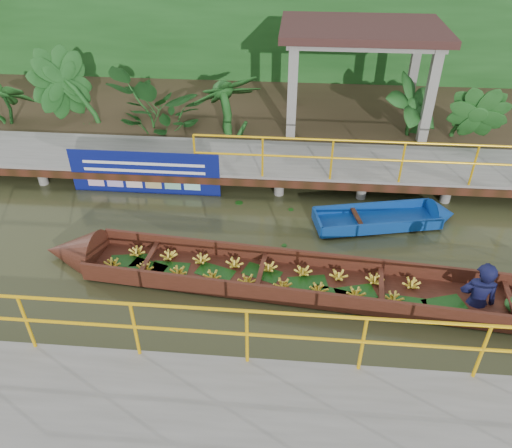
{
  "coord_description": "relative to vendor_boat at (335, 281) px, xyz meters",
  "views": [
    {
      "loc": [
        1.34,
        -7.84,
        6.43
      ],
      "look_at": [
        0.62,
        0.5,
        0.6
      ],
      "focal_mm": 35.0,
      "sensor_mm": 36.0,
      "label": 1
    }
  ],
  "objects": [
    {
      "name": "pavilion",
      "position": [
        0.79,
        7.01,
        2.57
      ],
      "size": [
        4.4,
        3.0,
        3.0
      ],
      "color": "slate",
      "rests_on": "ground"
    },
    {
      "name": "blue_banner",
      "position": [
        -4.46,
        3.19,
        0.31
      ],
      "size": [
        3.66,
        0.04,
        1.14
      ],
      "color": "navy",
      "rests_on": "ground"
    },
    {
      "name": "foliage_backdrop",
      "position": [
        -2.21,
        10.71,
        1.76
      ],
      "size": [
        30.0,
        0.8,
        4.0
      ],
      "primitive_type": "cube",
      "color": "#164416",
      "rests_on": "ground"
    },
    {
      "name": "moored_blue_boat",
      "position": [
        1.78,
        2.43,
        -0.11
      ],
      "size": [
        3.31,
        1.49,
        0.77
      ],
      "rotation": [
        0.0,
        0.0,
        0.22
      ],
      "color": "navy",
      "rests_on": "ground"
    },
    {
      "name": "tropical_plants",
      "position": [
        -2.98,
        6.01,
        1.26
      ],
      "size": [
        14.69,
        1.69,
        2.11
      ],
      "color": "#164416",
      "rests_on": "ground"
    },
    {
      "name": "land_strip",
      "position": [
        -2.21,
        8.21,
        -0.02
      ],
      "size": [
        30.0,
        8.0,
        0.45
      ],
      "primitive_type": "cube",
      "color": "#342B1A",
      "rests_on": "ground"
    },
    {
      "name": "far_dock",
      "position": [
        -2.19,
        4.14,
        0.23
      ],
      "size": [
        16.0,
        2.06,
        1.66
      ],
      "color": "slate",
      "rests_on": "ground"
    },
    {
      "name": "ground",
      "position": [
        -2.21,
        0.71,
        -0.24
      ],
      "size": [
        80.0,
        80.0,
        0.0
      ],
      "primitive_type": "plane",
      "color": "#2C2F17",
      "rests_on": "ground"
    },
    {
      "name": "vendor_boat",
      "position": [
        0.0,
        0.0,
        0.0
      ],
      "size": [
        11.22,
        2.14,
        2.32
      ],
      "rotation": [
        0.0,
        0.0,
        -0.09
      ],
      "color": "#35190E",
      "rests_on": "ground"
    }
  ]
}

